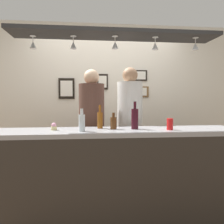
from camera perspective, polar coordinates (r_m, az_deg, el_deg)
ground_plane at (r=2.98m, az=0.22°, el=-23.14°), size 8.00×8.00×0.00m
back_wall at (r=3.77m, az=-1.57°, el=2.83°), size 4.40×0.06×2.60m
bar_counter at (r=2.27m, az=1.62°, el=-13.31°), size 2.70×0.55×1.01m
overhead_glass_rack at (r=2.48m, az=1.01°, el=19.48°), size 2.20×0.36×0.04m
hanging_wineglass_far_left at (r=2.56m, az=-19.85°, el=16.16°), size 0.07×0.07×0.13m
hanging_wineglass_left at (r=2.46m, az=-10.01°, el=16.85°), size 0.07×0.07×0.13m
hanging_wineglass_center_left at (r=2.43m, az=0.79°, el=17.09°), size 0.07×0.07×0.13m
hanging_wineglass_center at (r=2.51m, az=11.16°, el=16.57°), size 0.07×0.07×0.13m
hanging_wineglass_center_right at (r=2.64m, az=20.86°, el=15.73°), size 0.07×0.07×0.13m
person_middle_brown_shirt at (r=2.95m, az=-5.30°, el=-2.25°), size 0.34×0.34×1.73m
person_right_white_patterned_shirt at (r=3.00m, az=4.65°, el=-1.75°), size 0.34×0.34×1.76m
bottle_beer_amber_tall at (r=2.44m, az=-3.12°, el=-1.93°), size 0.06×0.06×0.26m
bottle_beer_brown_stubby at (r=2.37m, az=0.38°, el=-2.79°), size 0.07×0.07×0.18m
bottle_wine_dark_red at (r=2.39m, az=5.96°, el=-1.62°), size 0.08×0.08×0.30m
bottle_soda_clear at (r=2.23m, az=-7.84°, el=-2.65°), size 0.06×0.06×0.23m
drink_can at (r=2.40m, az=14.82°, el=-3.06°), size 0.07×0.07×0.12m
cupcake at (r=2.38m, az=-14.86°, el=-3.72°), size 0.06×0.06×0.08m
picture_frame_caricature at (r=3.74m, az=-11.73°, el=6.00°), size 0.26×0.02×0.34m
picture_frame_lower_pair at (r=3.82m, az=7.30°, el=5.27°), size 0.30×0.02×0.18m
picture_frame_crest at (r=3.73m, az=-2.49°, el=7.87°), size 0.18×0.02×0.26m
picture_frame_upper_small at (r=3.84m, az=7.47°, el=9.40°), size 0.22×0.02×0.18m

